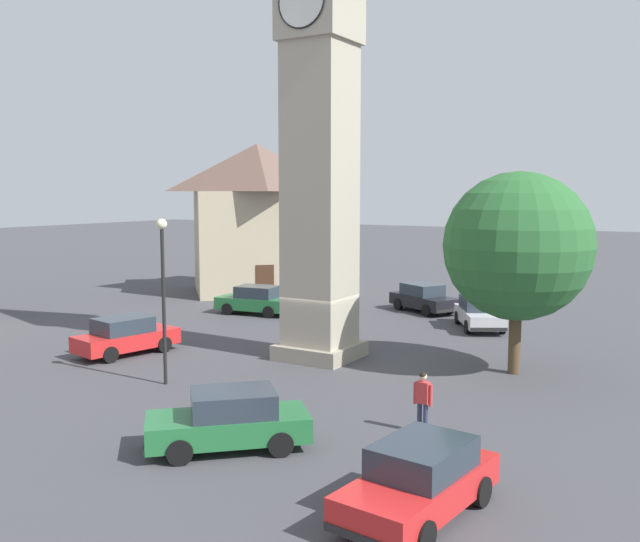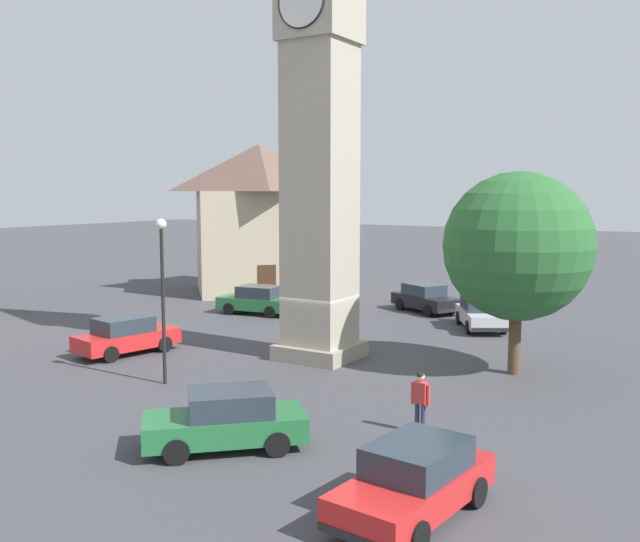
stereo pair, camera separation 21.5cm
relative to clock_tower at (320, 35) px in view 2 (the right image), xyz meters
name	(u,v)px [view 2 (the right image)]	position (x,y,z in m)	size (l,w,h in m)	color
ground_plane	(320,358)	(0.00, 0.00, -12.42)	(200.00, 200.00, 0.00)	#424247
clock_tower	(320,35)	(0.00, 0.00, 0.00)	(3.46, 3.46, 21.21)	gray
car_blue_kerb	(425,298)	(-0.65, 12.08, -11.65)	(4.43, 3.46, 1.53)	black
car_silver_kerb	(126,335)	(-7.04, -3.52, -11.65)	(2.50, 4.39, 1.53)	red
car_red_corner	(257,300)	(-8.08, 6.75, -11.65)	(4.33, 2.27, 1.53)	#236B38
car_white_side	(414,480)	(8.73, -10.62, -11.65)	(2.16, 4.29, 1.53)	red
car_black_far	(226,420)	(3.10, -9.65, -11.65)	(4.16, 4.06, 1.53)	#236B38
car_green_alley	(480,313)	(3.48, 9.05, -11.65)	(3.54, 4.41, 1.53)	silver
pedestrian	(420,397)	(6.84, -5.95, -11.41)	(0.56, 0.23, 1.69)	#2D3351
tree	(518,247)	(7.24, 1.60, -7.80)	(5.31, 5.31, 7.28)	brown
building_shop_left	(260,217)	(-13.06, 13.80, -7.51)	(10.88, 10.83, 9.61)	tan
lamp_post	(162,276)	(-2.58, -5.97, -8.69)	(0.36, 0.36, 5.66)	black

